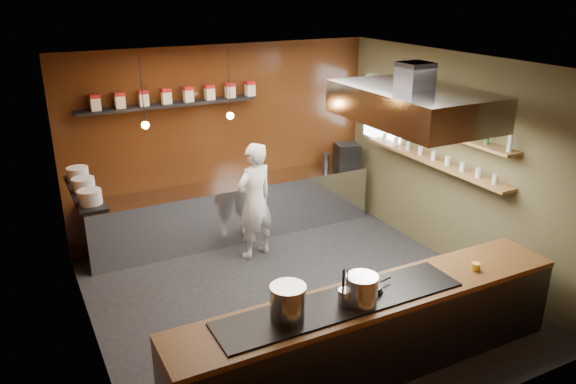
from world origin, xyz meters
TOP-DOWN VIEW (x-y plane):
  - floor at (0.00, 0.00)m, footprint 5.00×5.00m
  - back_wall at (0.00, 2.50)m, footprint 5.00×0.00m
  - left_wall at (-2.50, 0.00)m, footprint 0.00×5.00m
  - right_wall at (2.50, 0.00)m, footprint 0.00×5.00m
  - ceiling at (0.00, 0.00)m, footprint 5.00×5.00m
  - window_pane at (2.45, 1.70)m, footprint 0.00×1.00m
  - prep_counter at (0.00, 2.17)m, footprint 4.60×0.65m
  - pass_counter at (-0.00, -1.60)m, footprint 4.40×0.72m
  - tin_shelf at (-0.90, 2.36)m, footprint 2.60×0.26m
  - plate_shelf at (-2.34, 1.00)m, footprint 0.30×1.40m
  - bottle_shelf_upper at (2.34, 0.30)m, footprint 0.26×2.80m
  - bottle_shelf_lower at (2.34, 0.30)m, footprint 0.26×2.80m
  - extractor_hood at (1.30, -0.40)m, footprint 1.20×2.00m
  - pendant_left at (-1.40, 1.70)m, footprint 0.10×0.10m
  - pendant_right at (-0.20, 1.70)m, footprint 0.10×0.10m
  - storage_tins at (-0.75, 2.36)m, footprint 2.43×0.13m
  - plate_stacks at (-2.34, 1.00)m, footprint 0.26×1.16m
  - bottles at (2.34, 0.30)m, footprint 0.06×2.66m
  - wine_glasses at (2.34, 0.30)m, footprint 0.07×2.37m
  - stockpot_large at (-0.99, -1.59)m, footprint 0.44×0.44m
  - stockpot_small at (-0.24, -1.70)m, footprint 0.39×0.39m
  - utensil_crock at (-0.41, -1.65)m, footprint 0.14×0.14m
  - frying_pan at (-0.03, -1.55)m, footprint 0.43×0.26m
  - butter_jar at (1.26, -1.69)m, footprint 0.13×0.13m
  - espresso_machine at (2.10, 2.17)m, footprint 0.45×0.44m
  - chef at (0.01, 1.40)m, footprint 0.73×0.59m

SIDE VIEW (x-z plane):
  - floor at x=0.00m, z-range 0.00..0.00m
  - prep_counter at x=0.00m, z-range 0.00..0.90m
  - pass_counter at x=0.00m, z-range 0.00..0.94m
  - chef at x=0.01m, z-range 0.00..1.75m
  - butter_jar at x=1.26m, z-range 0.92..1.01m
  - frying_pan at x=-0.03m, z-range 0.94..1.01m
  - utensil_crock at x=-0.41m, z-range 0.94..1.11m
  - stockpot_small at x=-0.24m, z-range 0.94..1.24m
  - espresso_machine at x=2.10m, z-range 0.90..1.28m
  - stockpot_large at x=-0.99m, z-range 0.94..1.27m
  - bottle_shelf_lower at x=2.34m, z-range 1.43..1.47m
  - back_wall at x=0.00m, z-range -1.00..4.00m
  - left_wall at x=-2.50m, z-range -1.00..4.00m
  - right_wall at x=2.50m, z-range -1.00..4.00m
  - wine_glasses at x=2.34m, z-range 1.47..1.60m
  - plate_shelf at x=-2.34m, z-range 1.53..1.57m
  - plate_stacks at x=-2.34m, z-range 1.57..1.73m
  - window_pane at x=2.45m, z-range 1.40..2.40m
  - bottle_shelf_upper at x=2.34m, z-range 1.90..1.94m
  - bottles at x=2.34m, z-range 1.94..2.18m
  - pendant_left at x=-1.40m, z-range 1.68..2.63m
  - pendant_right at x=-0.20m, z-range 1.68..2.63m
  - tin_shelf at x=-0.90m, z-range 2.18..2.22m
  - storage_tins at x=-0.75m, z-range 2.22..2.44m
  - extractor_hood at x=1.30m, z-range 2.15..2.87m
  - ceiling at x=0.00m, z-range 3.00..3.00m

